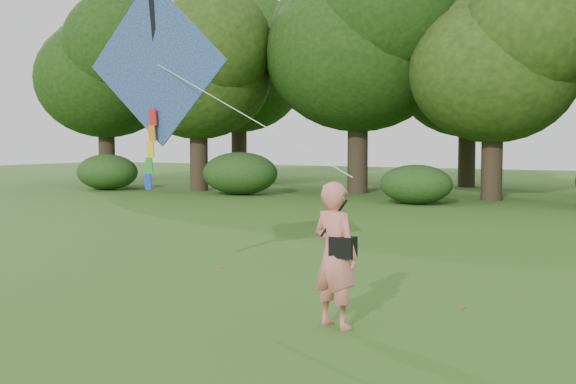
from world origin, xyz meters
The scene contains 6 objects.
ground centered at (0.00, 0.00, 0.00)m, with size 100.00×100.00×0.00m, color #265114.
man_kite_flyer centered at (0.81, 0.15, 0.90)m, with size 0.66×0.43×1.80m, color #EA796E.
crossbody_bag centered at (0.92, 0.12, 1.02)m, with size 0.43×0.20×0.71m.
flying_kite centered at (-2.88, 1.30, 3.48)m, with size 5.27×1.46×3.33m.
shrub_band centered at (-0.72, 17.60, 0.86)m, with size 39.15×3.22×1.88m.
fallen_leaves centered at (0.51, 3.43, 0.01)m, with size 9.07×13.95×0.01m.
Camera 1 is at (4.57, -7.79, 2.31)m, focal length 45.00 mm.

